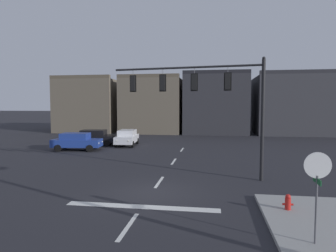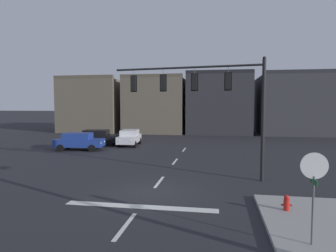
{
  "view_description": "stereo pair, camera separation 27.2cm",
  "coord_description": "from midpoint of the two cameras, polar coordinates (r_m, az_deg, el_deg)",
  "views": [
    {
      "loc": [
        2.85,
        -13.64,
        4.16
      ],
      "look_at": [
        0.43,
        2.3,
        3.04
      ],
      "focal_mm": 31.75,
      "sensor_mm": 36.0,
      "label": 1
    },
    {
      "loc": [
        3.12,
        -13.59,
        4.16
      ],
      "look_at": [
        0.43,
        2.3,
        3.04
      ],
      "focal_mm": 31.75,
      "sensor_mm": 36.0,
      "label": 2
    }
  ],
  "objects": [
    {
      "name": "building_row",
      "position": [
        46.61,
        12.91,
        3.97
      ],
      "size": [
        54.12,
        13.09,
        9.67
      ],
      "color": "#665B4C",
      "rests_on": "ground"
    },
    {
      "name": "lane_centreline",
      "position": [
        16.43,
        -2.16,
        -10.68
      ],
      "size": [
        0.16,
        26.4,
        0.01
      ],
      "color": "silver",
      "rests_on": "ground"
    },
    {
      "name": "fire_hydrant",
      "position": [
        12.66,
        21.43,
        -13.93
      ],
      "size": [
        0.4,
        0.3,
        0.75
      ],
      "color": "red",
      "rests_on": "ground"
    },
    {
      "name": "car_lot_farside",
      "position": [
        28.8,
        -17.41,
        -2.8
      ],
      "size": [
        4.59,
        2.28,
        1.61
      ],
      "color": "navy",
      "rests_on": "ground"
    },
    {
      "name": "car_lot_nearside",
      "position": [
        31.94,
        -14.12,
        -2.09
      ],
      "size": [
        4.6,
        2.33,
        1.61
      ],
      "color": "black",
      "rests_on": "ground"
    },
    {
      "name": "stop_sign",
      "position": [
        9.57,
        25.99,
        -8.59
      ],
      "size": [
        0.76,
        0.64,
        2.83
      ],
      "color": "#56565B",
      "rests_on": "ground"
    },
    {
      "name": "stop_bar_paint",
      "position": [
        12.69,
        -5.67,
        -15.16
      ],
      "size": [
        6.4,
        0.5,
        0.01
      ],
      "primitive_type": "cube",
      "color": "silver",
      "rests_on": "ground"
    },
    {
      "name": "ground_plane",
      "position": [
        14.55,
        -3.68,
        -12.66
      ],
      "size": [
        400.0,
        400.0,
        0.0
      ],
      "primitive_type": "plane",
      "color": "#232328"
    },
    {
      "name": "signal_mast_near_side",
      "position": [
        17.24,
        6.96,
        6.48
      ],
      "size": [
        8.79,
        1.32,
        6.8
      ],
      "color": "black",
      "rests_on": "ground"
    },
    {
      "name": "car_lot_middle",
      "position": [
        31.17,
        -8.12,
        -2.16
      ],
      "size": [
        2.23,
        4.57,
        1.61
      ],
      "color": "silver",
      "rests_on": "ground"
    }
  ]
}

